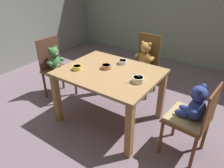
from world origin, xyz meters
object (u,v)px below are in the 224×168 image
object	(u,v)px
teddy_chair_far_center	(145,59)
porridge_bowl_cream_near_right	(138,80)
dining_table	(110,80)
porridge_bowl_white_far_center	(123,62)
teddy_chair_near_right	(193,112)
porridge_bowl_yellow_near_left	(77,68)
teddy_chair_near_left	(55,63)
porridge_bowl_terracotta_center	(106,67)

from	to	relation	value
teddy_chair_far_center	porridge_bowl_cream_near_right	size ratio (longest dim) A/B	7.24
dining_table	porridge_bowl_white_far_center	size ratio (longest dim) A/B	9.79
teddy_chair_far_center	teddy_chair_near_right	bearing A→B (deg)	47.86
porridge_bowl_cream_near_right	porridge_bowl_yellow_near_left	world-z (taller)	porridge_bowl_cream_near_right
teddy_chair_near_right	teddy_chair_far_center	bearing A→B (deg)	-37.99
dining_table	porridge_bowl_cream_near_right	xyz separation A→B (m)	(0.42, -0.05, 0.15)
dining_table	porridge_bowl_yellow_near_left	size ratio (longest dim) A/B	10.28
dining_table	porridge_bowl_white_far_center	distance (m)	0.32
porridge_bowl_cream_near_right	porridge_bowl_yellow_near_left	size ratio (longest dim) A/B	1.13
teddy_chair_near_left	porridge_bowl_cream_near_right	bearing A→B (deg)	0.02
teddy_chair_near_left	porridge_bowl_white_far_center	bearing A→B (deg)	16.47
dining_table	teddy_chair_near_left	bearing A→B (deg)	177.59
teddy_chair_far_center	porridge_bowl_white_far_center	size ratio (longest dim) A/B	7.79
porridge_bowl_cream_near_right	porridge_bowl_terracotta_center	bearing A→B (deg)	169.78
teddy_chair_near_left	porridge_bowl_white_far_center	size ratio (longest dim) A/B	7.64
dining_table	teddy_chair_near_left	xyz separation A→B (m)	(-1.04, 0.04, -0.05)
porridge_bowl_white_far_center	porridge_bowl_cream_near_right	xyz separation A→B (m)	(0.41, -0.33, 0.01)
porridge_bowl_white_far_center	dining_table	bearing A→B (deg)	-92.23
dining_table	teddy_chair_near_left	distance (m)	1.05
porridge_bowl_cream_near_right	porridge_bowl_terracotta_center	distance (m)	0.50
porridge_bowl_white_far_center	porridge_bowl_cream_near_right	distance (m)	0.53
porridge_bowl_white_far_center	porridge_bowl_yellow_near_left	size ratio (longest dim) A/B	1.05
dining_table	porridge_bowl_yellow_near_left	bearing A→B (deg)	-151.85
dining_table	teddy_chair_far_center	world-z (taller)	teddy_chair_far_center
porridge_bowl_yellow_near_left	porridge_bowl_terracotta_center	xyz separation A→B (m)	(0.28, 0.23, 0.00)
porridge_bowl_white_far_center	porridge_bowl_yellow_near_left	world-z (taller)	porridge_bowl_white_far_center
teddy_chair_near_left	porridge_bowl_cream_near_right	xyz separation A→B (m)	(1.46, -0.10, 0.20)
teddy_chair_near_right	porridge_bowl_cream_near_right	bearing A→B (deg)	7.86
teddy_chair_near_right	teddy_chair_far_center	world-z (taller)	teddy_chair_far_center
teddy_chair_near_right	porridge_bowl_cream_near_right	distance (m)	0.65
teddy_chair_far_center	porridge_bowl_terracotta_center	bearing A→B (deg)	-5.79
teddy_chair_far_center	porridge_bowl_yellow_near_left	xyz separation A→B (m)	(-0.38, -1.11, 0.17)
teddy_chair_near_right	porridge_bowl_cream_near_right	size ratio (longest dim) A/B	6.73
teddy_chair_near_left	porridge_bowl_terracotta_center	size ratio (longest dim) A/B	7.50
porridge_bowl_yellow_near_left	teddy_chair_near_left	bearing A→B (deg)	161.18
teddy_chair_far_center	porridge_bowl_terracotta_center	xyz separation A→B (m)	(-0.10, -0.88, 0.17)
porridge_bowl_white_far_center	teddy_chair_far_center	bearing A→B (deg)	89.04
porridge_bowl_white_far_center	porridge_bowl_terracotta_center	world-z (taller)	porridge_bowl_white_far_center
dining_table	teddy_chair_far_center	size ratio (longest dim) A/B	1.26
dining_table	teddy_chair_far_center	distance (m)	0.92
porridge_bowl_cream_near_right	dining_table	bearing A→B (deg)	172.72
teddy_chair_far_center	porridge_bowl_terracotta_center	world-z (taller)	teddy_chair_far_center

